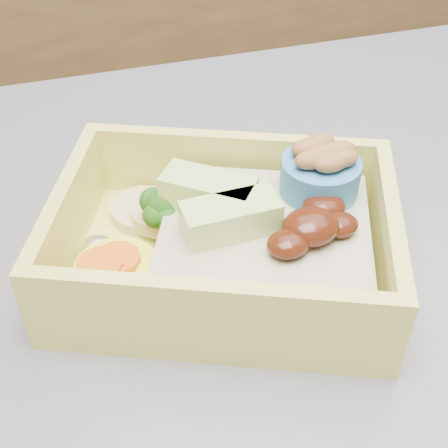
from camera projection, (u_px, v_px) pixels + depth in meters
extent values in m
cube|color=brown|center=(107.00, 82.00, 1.56)|extent=(3.20, 0.60, 0.90)
cube|color=#37383C|center=(394.00, 448.00, 0.32)|extent=(1.24, 0.84, 0.04)
cube|color=#DDD75B|center=(224.00, 266.00, 0.39)|extent=(0.24, 0.21, 0.01)
cube|color=#DDD75B|center=(234.00, 165.00, 0.42)|extent=(0.19, 0.09, 0.05)
cube|color=#DDD75B|center=(210.00, 318.00, 0.32)|extent=(0.19, 0.09, 0.05)
cube|color=#DDD75B|center=(386.00, 242.00, 0.36)|extent=(0.06, 0.12, 0.05)
cube|color=#DDD75B|center=(68.00, 220.00, 0.38)|extent=(0.06, 0.12, 0.05)
cube|color=tan|center=(264.00, 245.00, 0.38)|extent=(0.16, 0.15, 0.03)
ellipsoid|color=#381308|center=(311.00, 226.00, 0.35)|extent=(0.04, 0.04, 0.02)
ellipsoid|color=#381308|center=(324.00, 208.00, 0.37)|extent=(0.03, 0.03, 0.01)
ellipsoid|color=#381308|center=(288.00, 244.00, 0.34)|extent=(0.03, 0.03, 0.01)
ellipsoid|color=#381308|center=(339.00, 225.00, 0.36)|extent=(0.03, 0.03, 0.01)
cube|color=#BFE678|center=(231.00, 217.00, 0.35)|extent=(0.06, 0.03, 0.02)
cube|color=#BFE678|center=(208.00, 192.00, 0.37)|extent=(0.06, 0.05, 0.02)
cylinder|color=#72A257|center=(166.00, 229.00, 0.40)|extent=(0.01, 0.01, 0.02)
sphere|color=#245814|center=(164.00, 205.00, 0.38)|extent=(0.02, 0.02, 0.02)
sphere|color=#245814|center=(179.00, 204.00, 0.39)|extent=(0.02, 0.02, 0.02)
sphere|color=#245814|center=(153.00, 201.00, 0.39)|extent=(0.02, 0.02, 0.02)
sphere|color=#245814|center=(167.00, 217.00, 0.38)|extent=(0.02, 0.02, 0.02)
sphere|color=#245814|center=(155.00, 215.00, 0.38)|extent=(0.02, 0.02, 0.02)
sphere|color=#245814|center=(167.00, 199.00, 0.39)|extent=(0.02, 0.02, 0.02)
cylinder|color=yellow|center=(119.00, 279.00, 0.36)|extent=(0.05, 0.05, 0.02)
cylinder|color=#DD5F12|center=(117.00, 259.00, 0.35)|extent=(0.03, 0.03, 0.00)
cylinder|color=#DD5F12|center=(100.00, 265.00, 0.35)|extent=(0.03, 0.03, 0.00)
cylinder|color=tan|center=(144.00, 210.00, 0.42)|extent=(0.04, 0.04, 0.01)
cylinder|color=tan|center=(165.00, 212.00, 0.41)|extent=(0.04, 0.04, 0.01)
ellipsoid|color=white|center=(198.00, 199.00, 0.42)|extent=(0.02, 0.02, 0.02)
ellipsoid|color=white|center=(98.00, 252.00, 0.38)|extent=(0.02, 0.02, 0.02)
cylinder|color=teal|center=(320.00, 176.00, 0.38)|extent=(0.05, 0.05, 0.02)
ellipsoid|color=brown|center=(323.00, 154.00, 0.37)|extent=(0.02, 0.02, 0.01)
ellipsoid|color=brown|center=(339.00, 151.00, 0.37)|extent=(0.02, 0.02, 0.01)
ellipsoid|color=brown|center=(308.00, 148.00, 0.38)|extent=(0.02, 0.02, 0.01)
ellipsoid|color=brown|center=(331.00, 163.00, 0.36)|extent=(0.02, 0.02, 0.01)
ellipsoid|color=brown|center=(312.00, 159.00, 0.37)|extent=(0.02, 0.02, 0.01)
ellipsoid|color=brown|center=(342.00, 158.00, 0.37)|extent=(0.02, 0.02, 0.01)
ellipsoid|color=brown|center=(319.00, 143.00, 0.38)|extent=(0.02, 0.02, 0.01)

